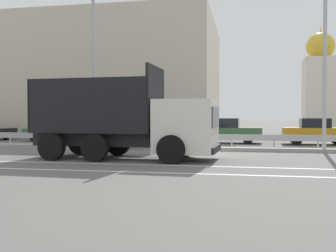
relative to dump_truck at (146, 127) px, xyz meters
The scene contains 15 objects.
ground_plane 3.86m from the dump_truck, 53.95° to the left, with size 320.00×320.00×0.00m, color #605E5B.
lane_strip_0 2.35m from the dump_truck, 117.25° to the right, with size 57.76×0.16×0.01m, color silver.
lane_strip_1 3.89m from the dump_truck, 104.30° to the right, with size 57.76×0.16×0.01m, color silver.
median_island 5.24m from the dump_truck, 65.13° to the left, with size 31.77×1.10×0.18m, color gray.
median_guardrail 5.92m from the dump_truck, 68.54° to the left, with size 57.76×0.09×0.78m.
dump_truck is the anchor object (origin of this frame).
median_road_sign 8.00m from the dump_truck, 144.57° to the left, with size 0.75×0.16×2.61m.
street_lamp_1 6.73m from the dump_truck, 132.26° to the left, with size 0.71×1.89×8.06m.
street_lamp_2 9.59m from the dump_truck, 30.20° to the left, with size 0.72×2.41×9.30m.
parked_car_2 13.26m from the dump_truck, 130.73° to the left, with size 4.95×2.15×1.26m.
parked_car_3 10.35m from the dump_truck, 108.45° to the left, with size 4.00×1.98×1.44m.
parked_car_4 10.67m from the dump_truck, 75.60° to the left, with size 4.59×1.94×1.58m.
parked_car_5 12.79m from the dump_truck, 50.63° to the left, with size 4.01×1.97×1.59m.
background_building_0 22.17m from the dump_truck, 112.76° to the left, with size 19.24×14.24×10.21m, color beige.
church_tower 35.34m from the dump_truck, 69.34° to the left, with size 3.60×3.60×12.25m.
Camera 1 is at (1.71, -18.04, 1.70)m, focal length 42.00 mm.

